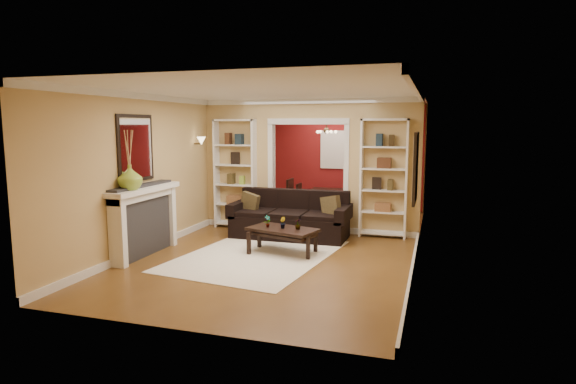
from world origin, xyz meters
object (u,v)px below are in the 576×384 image
(dining_table, at_px, (326,204))
(sofa, at_px, (290,215))
(coffee_table, at_px, (283,241))
(bookshelf_right, at_px, (384,179))
(fireplace, at_px, (146,221))
(bookshelf_left, at_px, (236,174))

(dining_table, bearing_deg, sofa, 175.79)
(coffee_table, distance_m, bookshelf_right, 2.48)
(coffee_table, bearing_deg, fireplace, -144.34)
(coffee_table, xyz_separation_m, fireplace, (-2.15, -0.79, 0.36))
(coffee_table, height_order, bookshelf_left, bookshelf_left)
(sofa, xyz_separation_m, bookshelf_left, (-1.38, 0.58, 0.70))
(fireplace, relative_size, dining_table, 1.02)
(fireplace, bearing_deg, bookshelf_right, 34.80)
(coffee_table, distance_m, bookshelf_left, 2.55)
(sofa, relative_size, dining_table, 1.38)
(coffee_table, bearing_deg, bookshelf_left, 148.18)
(bookshelf_left, height_order, dining_table, bookshelf_left)
(sofa, relative_size, bookshelf_right, 1.00)
(coffee_table, relative_size, fireplace, 0.68)
(sofa, xyz_separation_m, bookshelf_right, (1.72, 0.58, 0.70))
(fireplace, height_order, dining_table, fireplace)
(sofa, height_order, bookshelf_left, bookshelf_left)
(bookshelf_right, distance_m, fireplace, 4.47)
(bookshelf_right, bearing_deg, coffee_table, -130.59)
(bookshelf_left, relative_size, fireplace, 1.35)
(bookshelf_right, distance_m, dining_table, 2.52)
(sofa, relative_size, coffee_table, 2.00)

